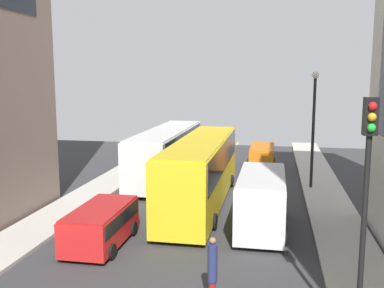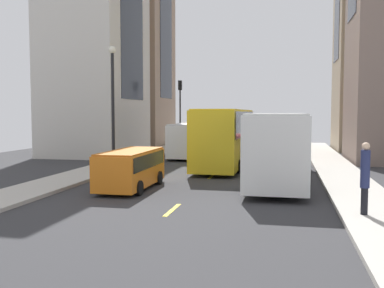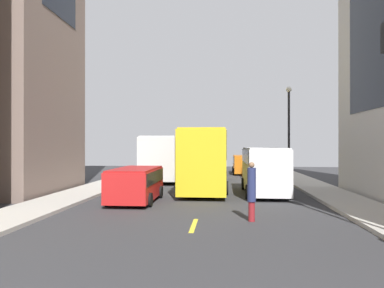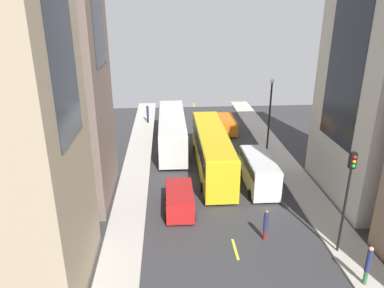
{
  "view_description": "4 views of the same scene",
  "coord_description": "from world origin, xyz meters",
  "px_view_note": "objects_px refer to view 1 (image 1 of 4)",
  "views": [
    {
      "loc": [
        3.73,
        -24.21,
        6.9
      ],
      "look_at": [
        -1.56,
        3.67,
        2.53
      ],
      "focal_mm": 40.81,
      "sensor_mm": 36.0,
      "label": 1
    },
    {
      "loc": [
        -3.81,
        27.19,
        3.38
      ],
      "look_at": [
        1.13,
        3.99,
        1.7
      ],
      "focal_mm": 41.07,
      "sensor_mm": 36.0,
      "label": 2
    },
    {
      "loc": [
        0.98,
        -24.24,
        2.72
      ],
      "look_at": [
        -1.48,
        3.29,
        2.81
      ],
      "focal_mm": 32.39,
      "sensor_mm": 36.0,
      "label": 3
    },
    {
      "loc": [
        -3.87,
        -30.55,
        13.8
      ],
      "look_at": [
        -1.65,
        1.28,
        1.52
      ],
      "focal_mm": 34.08,
      "sensor_mm": 36.0,
      "label": 4
    }
  ],
  "objects_px": {
    "car_red_1": "(101,223)",
    "traffic_light_near_corner": "(367,178)",
    "delivery_van_white": "(261,197)",
    "pedestrian_crossing_near": "(212,268)",
    "pedestrian_waiting_curb": "(158,140)",
    "streetcar_yellow": "(202,166)",
    "car_orange_0": "(262,155)",
    "city_bus_white": "(168,149)"
  },
  "relations": [
    {
      "from": "delivery_van_white",
      "to": "car_red_1",
      "type": "relative_size",
      "value": 1.37
    },
    {
      "from": "traffic_light_near_corner",
      "to": "car_orange_0",
      "type": "bearing_deg",
      "value": 97.93
    },
    {
      "from": "car_orange_0",
      "to": "pedestrian_waiting_curb",
      "type": "xyz_separation_m",
      "value": [
        -9.18,
        3.76,
        0.39
      ]
    },
    {
      "from": "pedestrian_crossing_near",
      "to": "delivery_van_white",
      "type": "bearing_deg",
      "value": 18.44
    },
    {
      "from": "car_orange_0",
      "to": "traffic_light_near_corner",
      "type": "distance_m",
      "value": 22.63
    },
    {
      "from": "delivery_van_white",
      "to": "car_red_1",
      "type": "distance_m",
      "value": 7.19
    },
    {
      "from": "delivery_van_white",
      "to": "traffic_light_near_corner",
      "type": "xyz_separation_m",
      "value": [
        2.71,
        -8.55,
        2.97
      ]
    },
    {
      "from": "city_bus_white",
      "to": "car_orange_0",
      "type": "relative_size",
      "value": 2.66
    },
    {
      "from": "streetcar_yellow",
      "to": "car_orange_0",
      "type": "relative_size",
      "value": 2.75
    },
    {
      "from": "car_orange_0",
      "to": "car_red_1",
      "type": "distance_m",
      "value": 17.83
    },
    {
      "from": "pedestrian_waiting_curb",
      "to": "pedestrian_crossing_near",
      "type": "bearing_deg",
      "value": 48.97
    },
    {
      "from": "traffic_light_near_corner",
      "to": "pedestrian_crossing_near",
      "type": "bearing_deg",
      "value": 158.35
    },
    {
      "from": "city_bus_white",
      "to": "car_orange_0",
      "type": "distance_m",
      "value": 7.65
    },
    {
      "from": "delivery_van_white",
      "to": "car_orange_0",
      "type": "xyz_separation_m",
      "value": [
        -0.37,
        13.6,
        -0.5
      ]
    },
    {
      "from": "car_red_1",
      "to": "traffic_light_near_corner",
      "type": "relative_size",
      "value": 0.67
    },
    {
      "from": "pedestrian_crossing_near",
      "to": "traffic_light_near_corner",
      "type": "xyz_separation_m",
      "value": [
        3.96,
        -1.57,
        3.36
      ]
    },
    {
      "from": "delivery_van_white",
      "to": "car_red_1",
      "type": "bearing_deg",
      "value": -153.72
    },
    {
      "from": "city_bus_white",
      "to": "pedestrian_crossing_near",
      "type": "xyz_separation_m",
      "value": [
        5.46,
        -16.41,
        -0.89
      ]
    },
    {
      "from": "city_bus_white",
      "to": "car_red_1",
      "type": "height_order",
      "value": "city_bus_white"
    },
    {
      "from": "pedestrian_crossing_near",
      "to": "car_orange_0",
      "type": "bearing_deg",
      "value": 26.15
    },
    {
      "from": "city_bus_white",
      "to": "streetcar_yellow",
      "type": "height_order",
      "value": "streetcar_yellow"
    },
    {
      "from": "streetcar_yellow",
      "to": "pedestrian_waiting_curb",
      "type": "bearing_deg",
      "value": 114.23
    },
    {
      "from": "pedestrian_waiting_curb",
      "to": "traffic_light_near_corner",
      "type": "xyz_separation_m",
      "value": [
        12.27,
        -25.91,
        3.07
      ]
    },
    {
      "from": "pedestrian_waiting_curb",
      "to": "traffic_light_near_corner",
      "type": "bearing_deg",
      "value": 55.46
    },
    {
      "from": "city_bus_white",
      "to": "car_red_1",
      "type": "bearing_deg",
      "value": -88.71
    },
    {
      "from": "pedestrian_waiting_curb",
      "to": "delivery_van_white",
      "type": "bearing_deg",
      "value": 58.95
    },
    {
      "from": "pedestrian_crossing_near",
      "to": "pedestrian_waiting_curb",
      "type": "xyz_separation_m",
      "value": [
        -8.3,
        24.34,
        0.29
      ]
    },
    {
      "from": "pedestrian_crossing_near",
      "to": "traffic_light_near_corner",
      "type": "relative_size",
      "value": 0.34
    },
    {
      "from": "car_orange_0",
      "to": "pedestrian_crossing_near",
      "type": "height_order",
      "value": "pedestrian_crossing_near"
    },
    {
      "from": "city_bus_white",
      "to": "traffic_light_near_corner",
      "type": "bearing_deg",
      "value": -62.34
    },
    {
      "from": "city_bus_white",
      "to": "car_red_1",
      "type": "distance_m",
      "value": 12.65
    },
    {
      "from": "car_orange_0",
      "to": "city_bus_white",
      "type": "bearing_deg",
      "value": -146.64
    },
    {
      "from": "streetcar_yellow",
      "to": "pedestrian_waiting_curb",
      "type": "height_order",
      "value": "streetcar_yellow"
    },
    {
      "from": "pedestrian_crossing_near",
      "to": "pedestrian_waiting_curb",
      "type": "bearing_deg",
      "value": 47.43
    },
    {
      "from": "city_bus_white",
      "to": "traffic_light_near_corner",
      "type": "relative_size",
      "value": 1.99
    },
    {
      "from": "pedestrian_waiting_curb",
      "to": "traffic_light_near_corner",
      "type": "distance_m",
      "value": 28.83
    },
    {
      "from": "pedestrian_crossing_near",
      "to": "city_bus_white",
      "type": "bearing_deg",
      "value": 47.0
    },
    {
      "from": "car_red_1",
      "to": "pedestrian_waiting_curb",
      "type": "height_order",
      "value": "pedestrian_waiting_curb"
    },
    {
      "from": "streetcar_yellow",
      "to": "pedestrian_crossing_near",
      "type": "xyz_separation_m",
      "value": [
        2.08,
        -10.5,
        -1.0
      ]
    },
    {
      "from": "city_bus_white",
      "to": "pedestrian_crossing_near",
      "type": "distance_m",
      "value": 17.31
    },
    {
      "from": "city_bus_white",
      "to": "streetcar_yellow",
      "type": "relative_size",
      "value": 0.97
    },
    {
      "from": "streetcar_yellow",
      "to": "pedestrian_crossing_near",
      "type": "distance_m",
      "value": 10.75
    }
  ]
}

